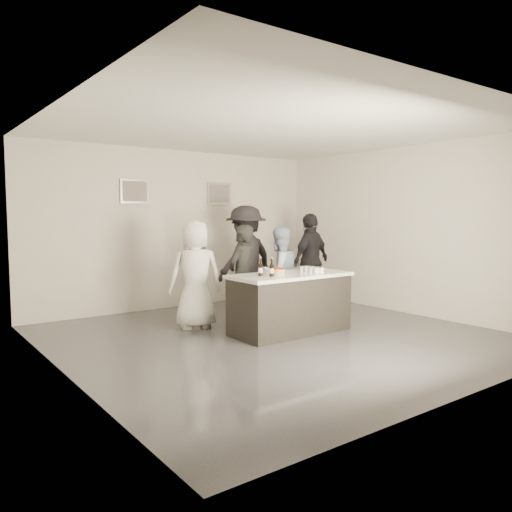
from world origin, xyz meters
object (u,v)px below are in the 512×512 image
object	(u,v)px
person_guest_left	(195,274)
person_guest_right	(311,261)
bar_counter	(290,303)
person_main_black	(242,276)
person_main_blue	(279,273)
person_guest_back	(246,259)
beer_bottle_a	(260,267)
cake	(278,273)
beer_bottle_b	(272,268)

from	to	relation	value
person_guest_left	person_guest_right	xyz separation A→B (m)	(2.62, 0.18, 0.05)
bar_counter	person_main_black	size ratio (longest dim) A/B	1.15
person_guest_right	person_guest_left	bearing A→B (deg)	-10.38
person_main_blue	person_guest_back	world-z (taller)	person_guest_back
bar_counter	beer_bottle_a	bearing A→B (deg)	177.95
person_guest_right	bar_counter	bearing A→B (deg)	24.35
beer_bottle_a	person_guest_right	size ratio (longest dim) A/B	0.14
beer_bottle_a	person_guest_left	distance (m)	1.21
bar_counter	person_main_black	xyz separation A→B (m)	(-0.34, 0.79, 0.36)
person_guest_right	beer_bottle_a	bearing A→B (deg)	16.27
cake	beer_bottle_b	bearing A→B (deg)	-155.24
person_main_blue	person_guest_back	distance (m)	0.89
beer_bottle_a	beer_bottle_b	distance (m)	0.17
bar_counter	person_guest_left	bearing A→B (deg)	131.21
person_main_blue	person_guest_back	xyz separation A→B (m)	(-0.08, 0.87, 0.18)
person_guest_left	person_guest_back	distance (m)	1.52
bar_counter	person_guest_right	xyz separation A→B (m)	(1.64, 1.31, 0.45)
person_main_black	person_guest_right	size ratio (longest dim) A/B	0.90
cake	person_guest_left	xyz separation A→B (m)	(-0.71, 1.17, -0.09)
beer_bottle_b	person_guest_back	world-z (taller)	person_guest_back
cake	person_main_blue	size ratio (longest dim) A/B	0.13
cake	person_guest_right	distance (m)	2.34
beer_bottle_b	cake	bearing A→B (deg)	24.76
person_main_blue	beer_bottle_b	bearing A→B (deg)	46.59
person_guest_left	bar_counter	bearing A→B (deg)	149.00
bar_counter	cake	distance (m)	0.56
beer_bottle_b	person_guest_right	size ratio (longest dim) A/B	0.14
beer_bottle_b	person_guest_back	bearing A→B (deg)	65.00
person_guest_left	person_guest_back	size ratio (longest dim) A/B	0.87
beer_bottle_b	person_guest_back	xyz separation A→B (m)	(0.87, 1.86, -0.06)
person_main_blue	person_guest_left	bearing A→B (deg)	-10.19
bar_counter	person_guest_back	bearing A→B (deg)	76.74
beer_bottle_a	person_main_black	xyz separation A→B (m)	(0.21, 0.77, -0.22)
beer_bottle_b	bar_counter	bearing A→B (deg)	16.01
beer_bottle_a	person_main_blue	distance (m)	1.35
beer_bottle_b	person_guest_back	distance (m)	2.05
beer_bottle_a	person_guest_left	size ratio (longest dim) A/B	0.15
beer_bottle_a	person_guest_right	bearing A→B (deg)	30.67
bar_counter	person_main_blue	world-z (taller)	person_main_blue
beer_bottle_b	person_main_black	bearing A→B (deg)	82.46
cake	person_guest_right	world-z (taller)	person_guest_right
person_guest_left	beer_bottle_b	bearing A→B (deg)	130.56
beer_bottle_b	person_main_blue	bearing A→B (deg)	46.18
beer_bottle_b	beer_bottle_a	bearing A→B (deg)	119.62
cake	beer_bottle_b	world-z (taller)	beer_bottle_b
bar_counter	beer_bottle_a	size ratio (longest dim) A/B	7.15
beer_bottle_a	person_main_black	size ratio (longest dim) A/B	0.16
beer_bottle_b	person_guest_left	xyz separation A→B (m)	(-0.53, 1.26, -0.18)
beer_bottle_a	beer_bottle_b	world-z (taller)	same
person_main_blue	person_guest_right	size ratio (longest dim) A/B	0.87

